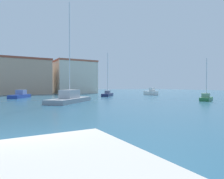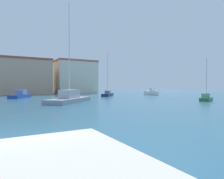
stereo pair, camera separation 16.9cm
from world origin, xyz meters
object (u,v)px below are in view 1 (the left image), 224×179
sailboat_green_distant_east (206,98)px  motorboat_blue_behind_lamppost (20,95)px  motorboat_white_center_channel (151,93)px  sailboat_grey_inner_mooring (70,98)px  sailboat_navy_far_right (108,94)px

sailboat_green_distant_east → motorboat_blue_behind_lamppost: size_ratio=1.12×
motorboat_white_center_channel → motorboat_blue_behind_lamppost: 29.17m
motorboat_white_center_channel → motorboat_blue_behind_lamppost: (-28.99, 3.25, -0.09)m
sailboat_green_distant_east → motorboat_white_center_channel: bearing=75.1°
sailboat_grey_inner_mooring → sailboat_green_distant_east: bearing=-21.1°
sailboat_navy_far_right → motorboat_blue_behind_lamppost: size_ratio=1.65×
motorboat_white_center_channel → sailboat_grey_inner_mooring: size_ratio=0.35×
sailboat_green_distant_east → sailboat_navy_far_right: 20.26m
sailboat_navy_far_right → motorboat_blue_behind_lamppost: bearing=171.9°
sailboat_green_distant_east → motorboat_blue_behind_lamppost: bearing=138.3°
sailboat_green_distant_east → sailboat_navy_far_right: size_ratio=0.68×
sailboat_green_distant_east → motorboat_blue_behind_lamppost: sailboat_green_distant_east is taller
motorboat_blue_behind_lamppost → sailboat_navy_far_right: bearing=-8.1°
sailboat_green_distant_east → sailboat_grey_inner_mooring: bearing=158.9°
sailboat_navy_far_right → sailboat_grey_inner_mooring: bearing=-136.3°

